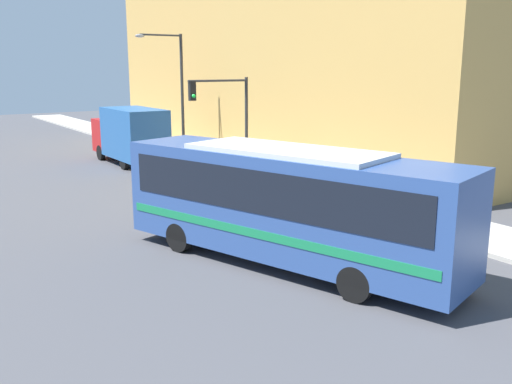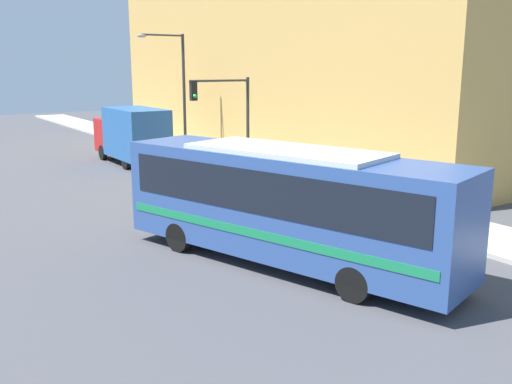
{
  "view_description": "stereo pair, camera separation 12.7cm",
  "coord_description": "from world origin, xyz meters",
  "views": [
    {
      "loc": [
        -10.18,
        -12.35,
        5.55
      ],
      "look_at": [
        0.11,
        3.09,
        1.45
      ],
      "focal_mm": 40.0,
      "sensor_mm": 36.0,
      "label": 1
    },
    {
      "loc": [
        -10.07,
        -12.42,
        5.55
      ],
      "look_at": [
        0.11,
        3.09,
        1.45
      ],
      "focal_mm": 40.0,
      "sensor_mm": 36.0,
      "label": 2
    }
  ],
  "objects": [
    {
      "name": "delivery_truck",
      "position": [
        1.96,
        18.99,
        1.75
      ],
      "size": [
        2.34,
        6.63,
        3.24
      ],
      "color": "#265999",
      "rests_on": "ground_plane"
    },
    {
      "name": "parking_meter",
      "position": [
        5.1,
        9.74,
        1.06
      ],
      "size": [
        0.14,
        0.14,
        1.36
      ],
      "color": "#2D2D2D",
      "rests_on": "sidewalk"
    },
    {
      "name": "ground_plane",
      "position": [
        0.0,
        0.0,
        0.0
      ],
      "size": [
        120.0,
        120.0,
        0.0
      ],
      "primitive_type": "plane",
      "color": "#47474C"
    },
    {
      "name": "city_bus",
      "position": [
        -0.89,
        0.09,
        1.92
      ],
      "size": [
        5.42,
        10.64,
        3.36
      ],
      "rotation": [
        0.0,
        0.0,
        0.3
      ],
      "color": "#2D4C8C",
      "rests_on": "ground_plane"
    },
    {
      "name": "pedestrian_near_corner",
      "position": [
        6.47,
        9.94,
        1.0
      ],
      "size": [
        0.34,
        0.34,
        1.67
      ],
      "color": "slate",
      "rests_on": "sidewalk"
    },
    {
      "name": "traffic_light_pole",
      "position": [
        4.08,
        11.66,
        3.53
      ],
      "size": [
        3.28,
        0.35,
        4.89
      ],
      "color": "#2D2D2D",
      "rests_on": "sidewalk"
    },
    {
      "name": "street_lamp",
      "position": [
        4.95,
        18.94,
        4.5
      ],
      "size": [
        2.92,
        0.28,
        7.27
      ],
      "color": "#2D2D2D",
      "rests_on": "sidewalk"
    },
    {
      "name": "fire_hydrant",
      "position": [
        5.1,
        3.74,
        0.54
      ],
      "size": [
        0.24,
        0.32,
        0.79
      ],
      "color": "#999999",
      "rests_on": "sidewalk"
    },
    {
      "name": "building_facade",
      "position": [
        10.61,
        17.07,
        6.24
      ],
      "size": [
        6.0,
        32.14,
        12.48
      ],
      "color": "tan",
      "rests_on": "ground_plane"
    },
    {
      "name": "sidewalk",
      "position": [
        6.05,
        20.0,
        0.07
      ],
      "size": [
        3.11,
        70.0,
        0.15
      ],
      "color": "#B7B2A8",
      "rests_on": "ground_plane"
    }
  ]
}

